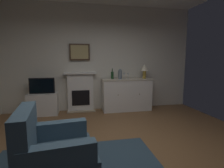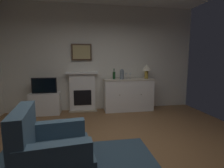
% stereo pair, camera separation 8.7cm
% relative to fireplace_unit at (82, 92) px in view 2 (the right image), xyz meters
% --- Properties ---
extents(ground_plane, '(5.42, 5.25, 0.10)m').
position_rel_fireplace_unit_xyz_m(ground_plane, '(0.56, -2.47, -0.60)').
color(ground_plane, brown).
rests_on(ground_plane, ground).
extents(wall_rear, '(5.42, 0.06, 2.94)m').
position_rel_fireplace_unit_xyz_m(wall_rear, '(0.56, 0.13, 0.92)').
color(wall_rear, silver).
rests_on(wall_rear, ground_plane).
extents(fireplace_unit, '(0.87, 0.30, 1.10)m').
position_rel_fireplace_unit_xyz_m(fireplace_unit, '(0.00, 0.00, 0.00)').
color(fireplace_unit, white).
rests_on(fireplace_unit, ground_plane).
extents(framed_picture, '(0.55, 0.04, 0.45)m').
position_rel_fireplace_unit_xyz_m(framed_picture, '(0.00, 0.05, 1.09)').
color(framed_picture, '#473323').
extents(sideboard_cabinet, '(1.40, 0.49, 0.90)m').
position_rel_fireplace_unit_xyz_m(sideboard_cabinet, '(1.28, -0.18, -0.09)').
color(sideboard_cabinet, white).
rests_on(sideboard_cabinet, ground_plane).
extents(table_lamp, '(0.26, 0.26, 0.40)m').
position_rel_fireplace_unit_xyz_m(table_lamp, '(1.80, -0.18, 0.64)').
color(table_lamp, '#B79338').
rests_on(table_lamp, sideboard_cabinet).
extents(wine_bottle, '(0.08, 0.08, 0.29)m').
position_rel_fireplace_unit_xyz_m(wine_bottle, '(0.87, -0.15, 0.46)').
color(wine_bottle, '#193F1E').
rests_on(wine_bottle, sideboard_cabinet).
extents(wine_glass_left, '(0.07, 0.07, 0.16)m').
position_rel_fireplace_unit_xyz_m(wine_glass_left, '(1.22, -0.17, 0.48)').
color(wine_glass_left, silver).
rests_on(wine_glass_left, sideboard_cabinet).
extents(wine_glass_center, '(0.07, 0.07, 0.16)m').
position_rel_fireplace_unit_xyz_m(wine_glass_center, '(1.33, -0.19, 0.48)').
color(wine_glass_center, silver).
rests_on(wine_glass_center, sideboard_cabinet).
extents(vase_decorative, '(0.11, 0.11, 0.28)m').
position_rel_fireplace_unit_xyz_m(vase_decorative, '(1.08, -0.23, 0.50)').
color(vase_decorative, slate).
rests_on(vase_decorative, sideboard_cabinet).
extents(tv_cabinet, '(0.75, 0.42, 0.57)m').
position_rel_fireplace_unit_xyz_m(tv_cabinet, '(-0.98, -0.16, -0.26)').
color(tv_cabinet, white).
rests_on(tv_cabinet, ground_plane).
extents(tv_set, '(0.62, 0.07, 0.40)m').
position_rel_fireplace_unit_xyz_m(tv_set, '(-0.98, -0.19, 0.22)').
color(tv_set, black).
rests_on(tv_set, tv_cabinet).
extents(armchair, '(0.89, 0.86, 0.92)m').
position_rel_fireplace_unit_xyz_m(armchair, '(-0.36, -2.93, -0.17)').
color(armchair, '#3F596B').
rests_on(armchair, ground_plane).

